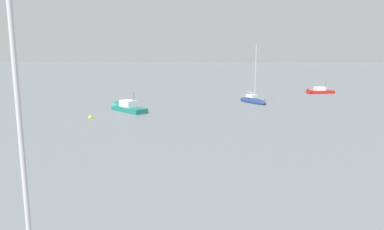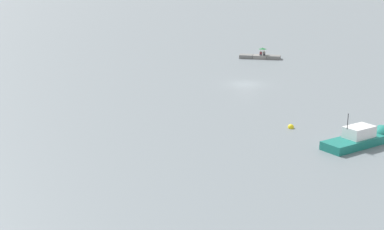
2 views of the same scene
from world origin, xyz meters
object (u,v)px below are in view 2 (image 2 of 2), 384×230
Objects in this scene: person_seated_grey_left at (264,54)px; mooring_buoy_mid at (291,127)px; motorboat_teal_near at (362,140)px; person_seated_maroon_right at (261,54)px; umbrella_open_green at (263,49)px.

person_seated_grey_left is 1.22× the size of mooring_buoy_mid.
motorboat_teal_near is at bearing 103.45° from person_seated_grey_left.
person_seated_grey_left is 0.11× the size of motorboat_teal_near.
motorboat_teal_near is (-12.82, 43.99, -0.45)m from person_seated_maroon_right.
person_seated_grey_left is 1.00× the size of person_seated_maroon_right.
umbrella_open_green reaches higher than mooring_buoy_mid.
umbrella_open_green is 2.23× the size of mooring_buoy_mid.
person_seated_grey_left is 0.55× the size of umbrella_open_green.
umbrella_open_green reaches higher than person_seated_maroon_right.
person_seated_grey_left is at bearing -167.96° from person_seated_maroon_right.
mooring_buoy_mid is (-6.29, 40.50, -1.63)m from umbrella_open_green.
person_seated_grey_left is 45.81m from motorboat_teal_near.
person_seated_maroon_right is 0.93m from umbrella_open_green.
motorboat_teal_near is at bearing 104.17° from person_seated_maroon_right.
person_seated_maroon_right is 40.83m from mooring_buoy_mid.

